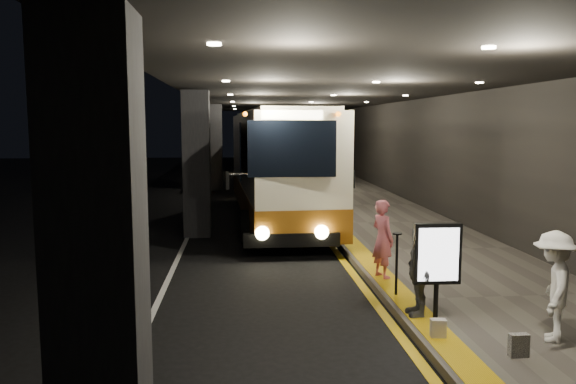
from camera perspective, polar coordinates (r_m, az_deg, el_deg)
name	(u,v)px	position (r m, az deg, el deg)	size (l,w,h in m)	color
ground	(249,267)	(13.55, -3.95, -7.64)	(90.00, 90.00, 0.00)	black
lane_line_white	(191,229)	(18.50, -9.81, -3.77)	(0.12, 50.00, 0.01)	silver
kerb_stripe_yellow	(318,227)	(18.61, 3.05, -3.61)	(0.18, 50.00, 0.01)	gold
sidewalk	(389,224)	(19.07, 10.22, -3.24)	(4.50, 50.00, 0.15)	#514C44
tactile_strip	(333,223)	(18.65, 4.58, -3.13)	(0.50, 50.00, 0.01)	gold
terminal_wall	(457,136)	(19.50, 16.83, 5.44)	(0.10, 50.00, 6.00)	black
support_columns	(197,164)	(17.21, -9.25, 2.82)	(0.80, 24.80, 4.40)	black
canopy	(323,87)	(18.35, 3.62, 10.65)	(9.00, 50.00, 0.40)	black
coach_main	(276,170)	(19.60, -1.19, 2.21)	(3.10, 12.10, 3.74)	beige
coach_second	(264,154)	(31.57, -2.50, 3.90)	(3.15, 11.71, 3.64)	beige
coach_third	(254,146)	(46.50, -3.51, 4.74)	(2.38, 10.93, 3.43)	beige
passenger_boarding	(383,239)	(12.08, 9.60, -4.71)	(0.61, 0.40, 1.67)	#D86571
passenger_waiting_white	(554,286)	(9.41, 25.38, -8.64)	(1.08, 0.50, 1.67)	silver
passenger_waiting_grey	(418,271)	(9.86, 13.09, -7.81)	(0.91, 0.47, 1.55)	#56575C
bag_polka	(519,345)	(8.77, 22.39, -14.21)	(0.27, 0.12, 0.33)	black
bag_plain	(438,328)	(9.12, 15.01, -13.24)	(0.23, 0.13, 0.29)	#AEA6A3
info_sign	(437,256)	(9.53, 14.94, -6.30)	(0.78, 0.14, 1.65)	black
stanchion_post	(397,265)	(10.94, 10.97, -7.25)	(0.05, 0.05, 1.20)	black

